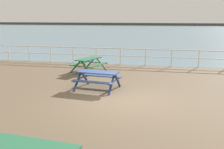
{
  "coord_description": "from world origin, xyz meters",
  "views": [
    {
      "loc": [
        1.72,
        -9.61,
        3.08
      ],
      "look_at": [
        -0.65,
        0.87,
        0.8
      ],
      "focal_mm": 43.59,
      "sensor_mm": 36.0,
      "label": 1
    }
  ],
  "objects": [
    {
      "name": "distant_shoreline",
      "position": [
        0.0,
        95.75,
        0.0
      ],
      "size": [
        142.0,
        6.0,
        1.8
      ],
      "primitive_type": "cube",
      "color": "#4C4C47",
      "rests_on": "ground"
    },
    {
      "name": "picnic_table_near_left",
      "position": [
        -1.42,
        1.44,
        0.58
      ],
      "size": [
        1.96,
        1.72,
        0.8
      ],
      "rotation": [
        0.0,
        0.0,
        -0.12
      ],
      "color": "#334C84",
      "rests_on": "ground"
    },
    {
      "name": "ground_plane",
      "position": [
        0.0,
        0.0,
        -0.1
      ],
      "size": [
        30.0,
        24.0,
        0.2
      ],
      "primitive_type": "cube",
      "color": "brown"
    },
    {
      "name": "picnic_table_far_left",
      "position": [
        -2.94,
        5.01,
        0.58
      ],
      "size": [
        1.92,
        2.13,
        0.8
      ],
      "rotation": [
        0.0,
        0.0,
        1.31
      ],
      "color": "#286B47",
      "rests_on": "ground"
    },
    {
      "name": "sea_band",
      "position": [
        0.0,
        52.75,
        0.0
      ],
      "size": [
        142.0,
        90.0,
        0.01
      ],
      "primitive_type": "cube",
      "color": "slate",
      "rests_on": "ground"
    },
    {
      "name": "seaward_railing",
      "position": [
        0.0,
        7.75,
        0.74
      ],
      "size": [
        23.07,
        0.07,
        1.08
      ],
      "color": "white",
      "rests_on": "ground"
    }
  ]
}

